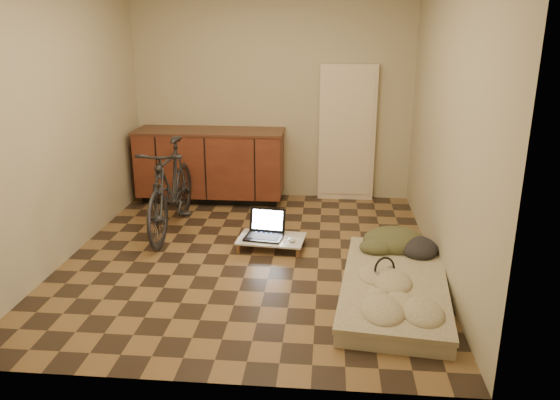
# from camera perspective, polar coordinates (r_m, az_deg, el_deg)

# --- Properties ---
(room_shell) EXTENTS (3.50, 4.00, 2.60)m
(room_shell) POSITION_cam_1_polar(r_m,az_deg,el_deg) (4.99, -3.26, 7.99)
(room_shell) COLOR brown
(room_shell) RESTS_ON ground
(cabinets) EXTENTS (1.84, 0.62, 0.91)m
(cabinets) POSITION_cam_1_polar(r_m,az_deg,el_deg) (6.94, -7.24, 3.68)
(cabinets) COLOR black
(cabinets) RESTS_ON ground
(appliance_panel) EXTENTS (0.70, 0.10, 1.70)m
(appliance_panel) POSITION_cam_1_polar(r_m,az_deg,el_deg) (6.93, 7.02, 6.92)
(appliance_panel) COLOR beige
(appliance_panel) RESTS_ON ground
(bicycle) EXTENTS (0.50, 1.69, 1.09)m
(bicycle) POSITION_cam_1_polar(r_m,az_deg,el_deg) (5.91, -11.36, 1.73)
(bicycle) COLOR black
(bicycle) RESTS_ON ground
(futon) EXTENTS (1.03, 1.84, 0.15)m
(futon) POSITION_cam_1_polar(r_m,az_deg,el_deg) (4.68, 11.84, -8.92)
(futon) COLOR #B4AB90
(futon) RESTS_ON ground
(clothing_pile) EXTENTS (0.68, 0.59, 0.25)m
(clothing_pile) POSITION_cam_1_polar(r_m,az_deg,el_deg) (5.24, 12.49, -3.59)
(clothing_pile) COLOR #414327
(clothing_pile) RESTS_ON futon
(headphones) EXTENTS (0.30, 0.30, 0.15)m
(headphones) POSITION_cam_1_polar(r_m,az_deg,el_deg) (4.65, 10.89, -7.00)
(headphones) COLOR black
(headphones) RESTS_ON futon
(lap_desk) EXTENTS (0.69, 0.48, 0.11)m
(lap_desk) POSITION_cam_1_polar(r_m,az_deg,el_deg) (5.50, -0.91, -4.09)
(lap_desk) COLOR brown
(lap_desk) RESTS_ON ground
(laptop) EXTENTS (0.41, 0.38, 0.26)m
(laptop) POSITION_cam_1_polar(r_m,az_deg,el_deg) (5.52, -1.58, -3.29)
(laptop) COLOR black
(laptop) RESTS_ON lap_desk
(mouse) EXTENTS (0.10, 0.13, 0.04)m
(mouse) POSITION_cam_1_polar(r_m,az_deg,el_deg) (5.40, 1.19, -4.15)
(mouse) COLOR silver
(mouse) RESTS_ON lap_desk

